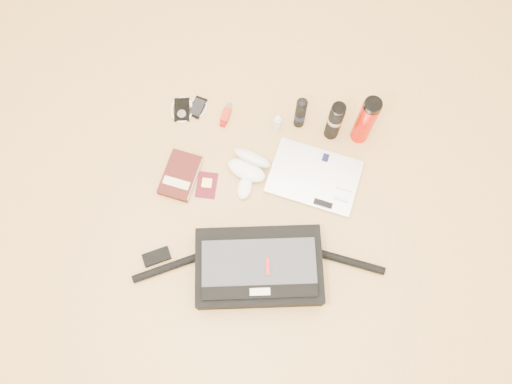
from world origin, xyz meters
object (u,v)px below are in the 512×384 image
laptop (314,177)px  messenger_bag (258,268)px  thermos_red (366,121)px  thermos_black (335,121)px  book (181,176)px

laptop → messenger_bag: bearing=-103.3°
messenger_bag → thermos_red: thermos_red is taller
messenger_bag → thermos_black: size_ratio=4.15×
book → laptop: bearing=16.4°
laptop → book: (-0.55, -0.06, 0.01)m
messenger_bag → laptop: size_ratio=2.43×
messenger_bag → thermos_black: (0.24, 0.63, 0.06)m
thermos_black → book: bearing=-155.2°
thermos_black → thermos_red: bearing=2.5°
book → thermos_red: bearing=31.1°
book → messenger_bag: bearing=-33.5°
book → thermos_red: 0.79m
book → thermos_black: bearing=34.5°
thermos_red → messenger_bag: bearing=-119.5°
book → thermos_black: 0.67m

